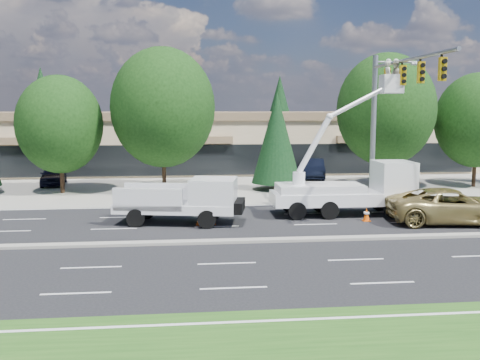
{
  "coord_description": "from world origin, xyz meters",
  "views": [
    {
      "loc": [
        -1.51,
        -22.66,
        5.77
      ],
      "look_at": [
        1.09,
        2.58,
        2.4
      ],
      "focal_mm": 40.0,
      "sensor_mm": 36.0,
      "label": 1
    }
  ],
  "objects": [
    {
      "name": "parked_car_west",
      "position": [
        -11.57,
        19.16,
        0.76
      ],
      "size": [
        2.49,
        4.7,
        1.52
      ],
      "primitive_type": "imported",
      "rotation": [
        0.0,
        0.0,
        0.16
      ],
      "color": "black",
      "rests_on": "ground"
    },
    {
      "name": "strip_mall",
      "position": [
        0.0,
        29.97,
        2.83
      ],
      "size": [
        50.4,
        15.4,
        5.5
      ],
      "color": "tan",
      "rests_on": "ground"
    },
    {
      "name": "traffic_cone_d",
      "position": [
        7.83,
        3.78,
        0.34
      ],
      "size": [
        0.4,
        0.4,
        0.7
      ],
      "color": "#DF4E07",
      "rests_on": "ground"
    },
    {
      "name": "road_median",
      "position": [
        0.0,
        0.0,
        0.06
      ],
      "size": [
        120.0,
        0.55,
        0.12
      ],
      "primitive_type": "cube",
      "color": "gray",
      "rests_on": "ground"
    },
    {
      "name": "tree_back_b",
      "position": [
        -4.0,
        42.0,
        5.05
      ],
      "size": [
        4.78,
        4.78,
        9.42
      ],
      "color": "#332114",
      "rests_on": "ground"
    },
    {
      "name": "parked_car_east",
      "position": [
        9.16,
        21.0,
        0.82
      ],
      "size": [
        2.59,
        5.21,
        1.64
      ],
      "primitive_type": "imported",
      "rotation": [
        0.0,
        0.0,
        -0.18
      ],
      "color": "black",
      "rests_on": "ground"
    },
    {
      "name": "traffic_cone_c",
      "position": [
        -0.23,
        3.82,
        0.34
      ],
      "size": [
        0.4,
        0.4,
        0.7
      ],
      "color": "#DF4E07",
      "rests_on": "ground"
    },
    {
      "name": "utility_pickup",
      "position": [
        -1.56,
        4.11,
        0.96
      ],
      "size": [
        6.38,
        3.34,
        2.33
      ],
      "rotation": [
        0.0,
        0.0,
        -0.19
      ],
      "color": "white",
      "rests_on": "ground"
    },
    {
      "name": "tree_back_c",
      "position": [
        10.0,
        42.0,
        5.27
      ],
      "size": [
        4.98,
        4.98,
        9.83
      ],
      "color": "#332114",
      "rests_on": "ground"
    },
    {
      "name": "traffic_cone_b",
      "position": [
        -0.82,
        3.74,
        0.34
      ],
      "size": [
        0.4,
        0.4,
        0.7
      ],
      "color": "#DF4E07",
      "rests_on": "ground"
    },
    {
      "name": "tree_front_e",
      "position": [
        5.0,
        15.0,
        3.74
      ],
      "size": [
        3.54,
        3.54,
        6.98
      ],
      "color": "#332114",
      "rests_on": "ground"
    },
    {
      "name": "tree_back_d",
      "position": [
        22.0,
        42.0,
        5.36
      ],
      "size": [
        5.07,
        5.07,
        9.99
      ],
      "color": "#332114",
      "rests_on": "ground"
    },
    {
      "name": "concrete_apron",
      "position": [
        0.0,
        20.0,
        0.01
      ],
      "size": [
        140.0,
        22.0,
        0.01
      ],
      "primitive_type": "cube",
      "color": "gray",
      "rests_on": "ground"
    },
    {
      "name": "signal_mast",
      "position": [
        10.03,
        7.04,
        6.06
      ],
      "size": [
        2.76,
        10.16,
        9.0
      ],
      "color": "gray",
      "rests_on": "ground"
    },
    {
      "name": "tree_back_a",
      "position": [
        -18.0,
        42.0,
        5.7
      ],
      "size": [
        5.39,
        5.39,
        10.63
      ],
      "color": "#332114",
      "rests_on": "ground"
    },
    {
      "name": "minivan",
      "position": [
        11.93,
        2.8,
        0.89
      ],
      "size": [
        6.71,
        3.74,
        1.77
      ],
      "primitive_type": "imported",
      "rotation": [
        0.0,
        0.0,
        1.44
      ],
      "color": "#A28E4E",
      "rests_on": "ground"
    },
    {
      "name": "tree_front_f",
      "position": [
        13.0,
        15.0,
        5.74
      ],
      "size": [
        7.07,
        7.07,
        9.81
      ],
      "color": "#332114",
      "rests_on": "ground"
    },
    {
      "name": "tree_front_d",
      "position": [
        -3.0,
        15.0,
        5.88
      ],
      "size": [
        7.24,
        7.24,
        10.04
      ],
      "color": "#332114",
      "rests_on": "ground"
    },
    {
      "name": "ground",
      "position": [
        0.0,
        0.0,
        0.0
      ],
      "size": [
        140.0,
        140.0,
        0.0
      ],
      "primitive_type": "plane",
      "color": "black",
      "rests_on": "ground"
    },
    {
      "name": "tree_front_c",
      "position": [
        -10.0,
        15.0,
        4.74
      ],
      "size": [
        5.83,
        5.83,
        8.09
      ],
      "color": "#332114",
      "rests_on": "ground"
    },
    {
      "name": "traffic_cone_e",
      "position": [
        11.9,
        3.68,
        0.34
      ],
      "size": [
        0.4,
        0.4,
        0.7
      ],
      "color": "#DF4E07",
      "rests_on": "ground"
    },
    {
      "name": "bucket_truck",
      "position": [
        7.78,
        5.45,
        1.83
      ],
      "size": [
        7.97,
        2.56,
        8.44
      ],
      "rotation": [
        0.0,
        0.0,
        -0.01
      ],
      "color": "white",
      "rests_on": "ground"
    },
    {
      "name": "tree_front_g",
      "position": [
        20.0,
        15.0,
        4.95
      ],
      "size": [
        6.1,
        6.1,
        8.46
      ],
      "color": "#332114",
      "rests_on": "ground"
    }
  ]
}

